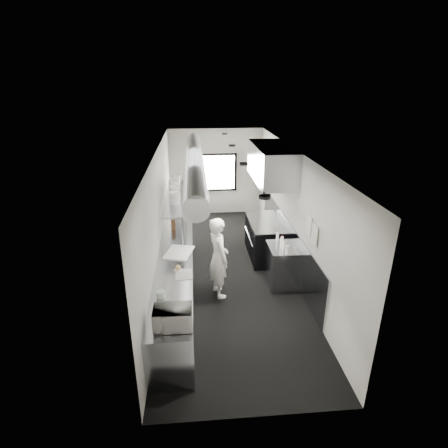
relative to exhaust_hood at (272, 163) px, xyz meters
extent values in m
cube|color=black|center=(-1.10, -0.70, -2.39)|extent=(3.00, 8.00, 0.01)
cube|color=silver|center=(-1.10, -0.70, 0.41)|extent=(3.00, 8.00, 0.01)
cube|color=#BAB9B1|center=(-1.10, 3.30, -0.99)|extent=(3.00, 0.02, 2.80)
cube|color=#BAB9B1|center=(-1.10, -4.70, -0.99)|extent=(3.00, 0.02, 2.80)
cube|color=#BAB9B1|center=(-2.60, -0.70, -0.99)|extent=(0.02, 8.00, 2.80)
cube|color=#BAB9B1|center=(0.40, -0.70, -0.99)|extent=(0.02, 8.00, 2.80)
cube|color=#9CA4AA|center=(0.38, -0.40, -1.84)|extent=(0.03, 5.50, 1.10)
cylinder|color=#93959B|center=(-1.80, -0.30, 0.16)|extent=(0.40, 6.40, 0.40)
cube|color=white|center=(-1.10, 3.26, -0.99)|extent=(1.20, 0.03, 1.10)
cube|color=black|center=(-1.10, 3.28, -0.42)|extent=(1.36, 0.03, 0.08)
cube|color=black|center=(-1.10, 3.28, -1.57)|extent=(1.36, 0.03, 0.08)
cube|color=black|center=(-1.74, 3.28, -0.99)|extent=(0.08, 0.03, 1.25)
cube|color=black|center=(-0.46, 3.28, -0.99)|extent=(0.08, 0.03, 1.25)
cube|color=#9CA4AA|center=(0.00, 0.00, 0.01)|extent=(0.80, 2.20, 0.80)
cube|color=#9CA4AA|center=(-0.38, 0.00, -0.38)|extent=(0.05, 2.20, 0.05)
cube|color=black|center=(-0.08, 0.00, -0.33)|extent=(0.50, 2.10, 0.28)
cube|color=#9CA4AA|center=(-2.25, -1.20, -1.94)|extent=(0.70, 6.00, 0.90)
cube|color=#9CA4AA|center=(-2.30, 0.30, -0.84)|extent=(0.45, 3.00, 0.04)
cylinder|color=#9CA4AA|center=(-2.10, -1.10, -1.17)|extent=(0.04, 0.04, 0.66)
cylinder|color=#9CA4AA|center=(-2.10, 0.30, -1.17)|extent=(0.04, 0.04, 0.66)
cylinder|color=#9CA4AA|center=(-2.10, 1.70, -1.17)|extent=(0.04, 0.04, 0.66)
cube|color=black|center=(-0.05, 0.00, -1.94)|extent=(0.85, 1.60, 0.90)
cube|color=#9CA4AA|center=(-0.05, 0.00, -1.47)|extent=(0.85, 1.60, 0.04)
cube|color=#9CA4AA|center=(-0.46, 0.00, -1.94)|extent=(0.03, 1.55, 0.80)
cylinder|color=#9CA4AA|center=(-0.49, 0.00, -1.84)|extent=(0.03, 1.30, 0.03)
cube|color=#9CA4AA|center=(0.05, -1.40, -1.94)|extent=(0.65, 0.80, 0.90)
cube|color=#9CA4AA|center=(-2.25, 2.50, -1.94)|extent=(0.70, 1.20, 0.90)
cube|color=beige|center=(0.37, -1.90, -0.79)|extent=(0.02, 0.28, 0.38)
cube|color=beige|center=(0.37, -2.25, -0.84)|extent=(0.02, 0.28, 0.38)
imported|color=white|center=(-1.37, -1.69, -1.53)|extent=(0.58, 0.72, 1.71)
imported|color=silver|center=(-2.18, -3.86, -1.34)|extent=(0.51, 0.39, 0.31)
cylinder|color=#ADB9AA|center=(-2.36, -3.47, -1.44)|extent=(0.19, 0.19, 0.11)
cylinder|color=#ADB9AA|center=(-2.42, -3.08, -1.44)|extent=(0.16, 0.16, 0.10)
cube|color=silver|center=(-2.06, -2.39, -1.49)|extent=(0.32, 0.40, 0.01)
cylinder|color=white|center=(-2.16, -2.23, -1.48)|extent=(0.18, 0.18, 0.01)
sphere|color=#E1BC76|center=(-2.16, -2.23, -1.43)|extent=(0.10, 0.10, 0.10)
cube|color=white|center=(-2.17, -1.49, -1.48)|extent=(0.65, 0.77, 0.02)
cube|color=brown|center=(-2.35, -0.16, -1.36)|extent=(0.12, 0.24, 0.25)
cylinder|color=white|center=(-2.28, -0.31, -0.68)|extent=(0.31, 0.31, 0.28)
cylinder|color=white|center=(-2.28, -0.04, -0.65)|extent=(0.34, 0.34, 0.34)
cylinder|color=white|center=(-2.31, 0.42, -0.64)|extent=(0.32, 0.32, 0.35)
cylinder|color=white|center=(-2.30, 1.02, -0.65)|extent=(0.27, 0.27, 0.33)
cylinder|color=white|center=(0.03, -1.71, -1.40)|extent=(0.07, 0.07, 0.18)
cylinder|color=white|center=(0.01, -1.50, -1.40)|extent=(0.08, 0.08, 0.18)
cylinder|color=white|center=(-0.01, -1.40, -1.39)|extent=(0.07, 0.07, 0.20)
cylinder|color=white|center=(0.03, -1.27, -1.40)|extent=(0.07, 0.07, 0.18)
cylinder|color=white|center=(-0.02, -1.06, -1.39)|extent=(0.08, 0.08, 0.20)
camera|label=1|loc=(-1.82, -8.11, 1.80)|focal=28.58mm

